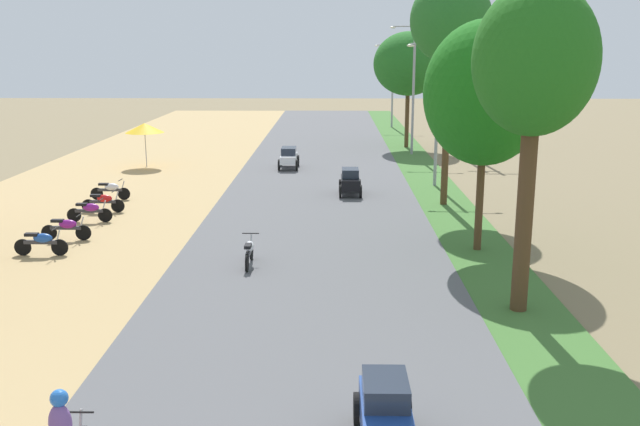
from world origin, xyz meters
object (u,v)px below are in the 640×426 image
parked_motorbike_sixth (103,201)px  median_tree_third (451,22)px  parked_motorbike_fifth (90,210)px  car_sedan_white (289,157)px  median_tree_nearest (535,64)px  utility_pole_near (470,81)px  streetlamp_mid (414,81)px  motorbike_ahead_second (249,250)px  parked_motorbike_seventh (111,189)px  streetlamp_far (393,79)px  vendor_umbrella (145,128)px  median_tree_fourth (409,64)px  utility_pole_far (453,74)px  streetlamp_near (438,103)px  car_hatchback_black (350,181)px  median_tree_second (485,93)px  parked_motorbike_fourth (67,227)px  car_hatchback_blue (385,409)px  parked_motorbike_third (42,241)px

parked_motorbike_sixth → median_tree_third: median_tree_third is taller
parked_motorbike_fifth → car_sedan_white: (7.11, 12.83, 0.19)m
median_tree_nearest → car_sedan_white: median_tree_nearest is taller
median_tree_third → utility_pole_near: size_ratio=1.06×
streetlamp_mid → motorbike_ahead_second: streetlamp_mid is taller
parked_motorbike_seventh → streetlamp_far: bearing=63.3°
parked_motorbike_fifth → utility_pole_near: utility_pole_near is taller
vendor_umbrella → median_tree_fourth: size_ratio=0.32×
parked_motorbike_sixth → utility_pole_far: bearing=46.8°
median_tree_nearest → car_sedan_white: (-7.42, 22.15, -5.69)m
streetlamp_near → car_hatchback_black: bearing=-150.1°
streetlamp_mid → median_tree_second: bearing=-90.4°
parked_motorbike_sixth → car_hatchback_black: 11.09m
vendor_umbrella → motorbike_ahead_second: bearing=-66.7°
vendor_umbrella → streetlamp_near: bearing=-18.8°
parked_motorbike_fourth → parked_motorbike_fifth: bearing=91.3°
parked_motorbike_fourth → motorbike_ahead_second: (6.90, -2.93, 0.02)m
parked_motorbike_fifth → streetlamp_mid: (14.74, 18.54, 4.20)m
parked_motorbike_sixth → vendor_umbrella: 11.86m
parked_motorbike_sixth → car_hatchback_blue: car_hatchback_blue is taller
vendor_umbrella → car_sedan_white: bearing=-3.7°
vendor_umbrella → utility_pole_far: bearing=20.5°
parked_motorbike_fifth → streetlamp_mid: size_ratio=0.22×
parked_motorbike_fourth → streetlamp_far: streetlamp_far is taller
parked_motorbike_seventh → car_hatchback_black: bearing=6.5°
median_tree_fourth → motorbike_ahead_second: median_tree_fourth is taller
car_sedan_white → parked_motorbike_fourth: bearing=-114.4°
streetlamp_mid → median_tree_third: bearing=-90.9°
car_hatchback_black → streetlamp_near: bearing=29.9°
parked_motorbike_fourth → car_hatchback_black: size_ratio=0.90×
parked_motorbike_fourth → car_sedan_white: (7.05, 15.52, 0.19)m
parked_motorbike_fourth → car_hatchback_blue: bearing=-51.8°
utility_pole_far → car_hatchback_black: size_ratio=4.92×
median_tree_fourth → car_hatchback_black: (-4.30, -16.39, -4.98)m
streetlamp_far → motorbike_ahead_second: 40.94m
parked_motorbike_fourth → utility_pole_far: bearing=52.9°
parked_motorbike_fifth → parked_motorbike_seventh: bearing=96.4°
median_tree_fourth → car_hatchback_black: median_tree_fourth is taller
parked_motorbike_seventh → streetlamp_mid: (15.21, 14.33, 4.20)m
utility_pole_near → median_tree_third: bearing=-104.0°
car_hatchback_black → median_tree_nearest: bearing=-74.5°
utility_pole_far → parked_motorbike_third: bearing=-125.2°
parked_motorbike_third → streetlamp_near: bearing=40.3°
motorbike_ahead_second → car_sedan_white: bearing=89.6°
parked_motorbike_third → median_tree_third: median_tree_third is taller
parked_motorbike_fourth → car_hatchback_black: car_hatchback_black is taller
parked_motorbike_third → parked_motorbike_fifth: bearing=89.2°
utility_pole_far → car_hatchback_blue: 37.25m
parked_motorbike_third → median_tree_fourth: 30.75m
parked_motorbike_third → median_tree_nearest: (14.60, -4.72, 5.88)m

